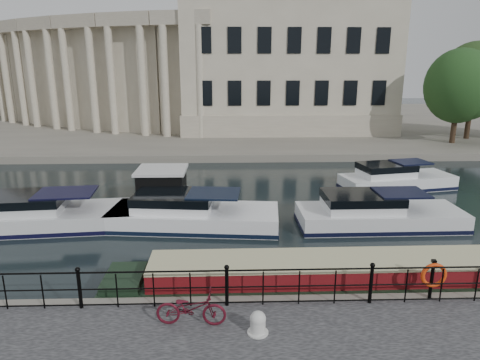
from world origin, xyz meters
The scene contains 10 objects.
ground_plane centered at (0.00, 0.00, 0.00)m, with size 160.00×160.00×0.00m, color black.
far_bank centered at (0.00, 39.00, 0.28)m, with size 120.00×42.00×0.55m, color #6B665B.
railing centered at (0.00, -2.25, 1.20)m, with size 24.14×0.14×1.22m.
civic_building centered at (-1.00, 34.71, 7.04)m, with size 53.55×31.84×16.85m.
bicycle centered at (-0.91, -3.13, 1.02)m, with size 0.63×1.80×0.94m, color #4E0E1A.
mooring_bollard centered at (0.76, -3.55, 0.83)m, with size 0.53×0.53×0.60m.
life_ring_post centered at (5.78, -2.17, 1.31)m, with size 0.74×0.20×1.21m.
narrowboat centered at (3.34, -0.74, 0.37)m, with size 14.34×2.01×1.53m.
harbour_hut centered at (-3.14, 7.50, 0.95)m, with size 3.27×2.73×2.20m.
cabin_cruisers centered at (0.59, 6.30, 0.37)m, with size 25.75×9.19×1.99m.
Camera 1 is at (0.02, -12.81, 7.01)m, focal length 32.00 mm.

